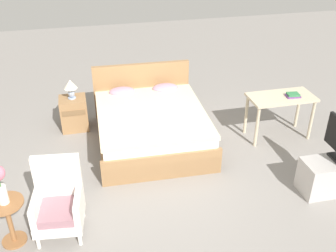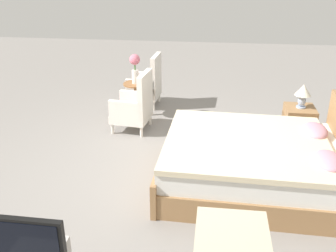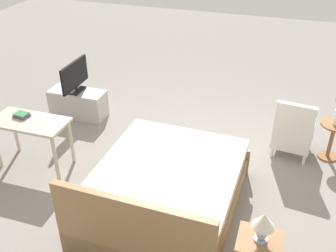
{
  "view_description": "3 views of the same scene",
  "coord_description": "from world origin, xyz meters",
  "px_view_note": "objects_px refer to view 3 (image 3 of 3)",
  "views": [
    {
      "loc": [
        -0.93,
        -4.33,
        3.41
      ],
      "look_at": [
        0.09,
        -0.01,
        0.84
      ],
      "focal_mm": 42.0,
      "sensor_mm": 36.0,
      "label": 1
    },
    {
      "loc": [
        4.11,
        0.51,
        2.52
      ],
      "look_at": [
        0.1,
        0.02,
        0.73
      ],
      "focal_mm": 42.0,
      "sensor_mm": 36.0,
      "label": 2
    },
    {
      "loc": [
        -1.09,
        4.48,
        3.43
      ],
      "look_at": [
        0.31,
        0.11,
        0.63
      ],
      "focal_mm": 42.0,
      "sensor_mm": 36.0,
      "label": 3
    }
  ],
  "objects_px": {
    "tv_stand": "(78,103)",
    "tv_flatscreen": "(75,76)",
    "table_lamp": "(263,224)",
    "vanity_desk": "(31,127)",
    "armchair_by_window_right": "(293,133)",
    "side_table": "(332,137)",
    "bed": "(165,191)",
    "book_stack": "(22,115)"
  },
  "relations": [
    {
      "from": "bed",
      "to": "armchair_by_window_right",
      "type": "bearing_deg",
      "value": -129.49
    },
    {
      "from": "table_lamp",
      "to": "tv_flatscreen",
      "type": "xyz_separation_m",
      "value": [
        3.35,
        -2.48,
        -0.04
      ]
    },
    {
      "from": "tv_stand",
      "to": "vanity_desk",
      "type": "distance_m",
      "value": 1.51
    },
    {
      "from": "table_lamp",
      "to": "vanity_desk",
      "type": "height_order",
      "value": "table_lamp"
    },
    {
      "from": "book_stack",
      "to": "armchair_by_window_right",
      "type": "bearing_deg",
      "value": -160.18
    },
    {
      "from": "bed",
      "to": "vanity_desk",
      "type": "xyz_separation_m",
      "value": [
        2.05,
        -0.35,
        0.32
      ]
    },
    {
      "from": "tv_flatscreen",
      "to": "book_stack",
      "type": "distance_m",
      "value": 1.39
    },
    {
      "from": "tv_stand",
      "to": "tv_flatscreen",
      "type": "relative_size",
      "value": 1.26
    },
    {
      "from": "bed",
      "to": "side_table",
      "type": "relative_size",
      "value": 3.69
    },
    {
      "from": "armchair_by_window_right",
      "to": "side_table",
      "type": "xyz_separation_m",
      "value": [
        -0.54,
        -0.09,
        -0.01
      ]
    },
    {
      "from": "tv_stand",
      "to": "bed",
      "type": "bearing_deg",
      "value": 140.25
    },
    {
      "from": "tv_flatscreen",
      "to": "armchair_by_window_right",
      "type": "bearing_deg",
      "value": 178.53
    },
    {
      "from": "tv_stand",
      "to": "vanity_desk",
      "type": "xyz_separation_m",
      "value": [
        -0.12,
        1.45,
        0.38
      ]
    },
    {
      "from": "armchair_by_window_right",
      "to": "tv_stand",
      "type": "relative_size",
      "value": 0.96
    },
    {
      "from": "vanity_desk",
      "to": "book_stack",
      "type": "height_order",
      "value": "book_stack"
    },
    {
      "from": "table_lamp",
      "to": "vanity_desk",
      "type": "bearing_deg",
      "value": -17.56
    },
    {
      "from": "side_table",
      "to": "table_lamp",
      "type": "relative_size",
      "value": 1.74
    },
    {
      "from": "armchair_by_window_right",
      "to": "side_table",
      "type": "bearing_deg",
      "value": -170.62
    },
    {
      "from": "tv_flatscreen",
      "to": "tv_stand",
      "type": "bearing_deg",
      "value": 178.93
    },
    {
      "from": "tv_stand",
      "to": "book_stack",
      "type": "xyz_separation_m",
      "value": [
        0.04,
        1.39,
        0.52
      ]
    },
    {
      "from": "bed",
      "to": "book_stack",
      "type": "xyz_separation_m",
      "value": [
        2.2,
        -0.41,
        0.45
      ]
    },
    {
      "from": "book_stack",
      "to": "tv_flatscreen",
      "type": "bearing_deg",
      "value": -91.55
    },
    {
      "from": "table_lamp",
      "to": "book_stack",
      "type": "height_order",
      "value": "table_lamp"
    },
    {
      "from": "armchair_by_window_right",
      "to": "book_stack",
      "type": "relative_size",
      "value": 4.13
    },
    {
      "from": "side_table",
      "to": "vanity_desk",
      "type": "height_order",
      "value": "vanity_desk"
    },
    {
      "from": "tv_stand",
      "to": "tv_flatscreen",
      "type": "height_order",
      "value": "tv_flatscreen"
    },
    {
      "from": "bed",
      "to": "tv_flatscreen",
      "type": "xyz_separation_m",
      "value": [
        2.17,
        -1.8,
        0.44
      ]
    },
    {
      "from": "vanity_desk",
      "to": "tv_flatscreen",
      "type": "bearing_deg",
      "value": -85.34
    },
    {
      "from": "armchair_by_window_right",
      "to": "tv_stand",
      "type": "distance_m",
      "value": 3.58
    },
    {
      "from": "tv_stand",
      "to": "book_stack",
      "type": "relative_size",
      "value": 4.31
    },
    {
      "from": "armchair_by_window_right",
      "to": "table_lamp",
      "type": "bearing_deg",
      "value": 84.56
    },
    {
      "from": "table_lamp",
      "to": "tv_flatscreen",
      "type": "height_order",
      "value": "tv_flatscreen"
    },
    {
      "from": "tv_stand",
      "to": "tv_flatscreen",
      "type": "distance_m",
      "value": 0.51
    },
    {
      "from": "armchair_by_window_right",
      "to": "table_lamp",
      "type": "xyz_separation_m",
      "value": [
        0.23,
        2.38,
        0.4
      ]
    },
    {
      "from": "table_lamp",
      "to": "tv_flatscreen",
      "type": "relative_size",
      "value": 0.43
    },
    {
      "from": "side_table",
      "to": "book_stack",
      "type": "height_order",
      "value": "book_stack"
    },
    {
      "from": "bed",
      "to": "tv_flatscreen",
      "type": "relative_size",
      "value": 2.78
    },
    {
      "from": "bed",
      "to": "armchair_by_window_right",
      "type": "height_order",
      "value": "bed"
    },
    {
      "from": "tv_flatscreen",
      "to": "vanity_desk",
      "type": "distance_m",
      "value": 1.46
    },
    {
      "from": "table_lamp",
      "to": "armchair_by_window_right",
      "type": "bearing_deg",
      "value": -95.44
    },
    {
      "from": "bed",
      "to": "table_lamp",
      "type": "height_order",
      "value": "bed"
    },
    {
      "from": "side_table",
      "to": "tv_stand",
      "type": "xyz_separation_m",
      "value": [
        4.11,
        -0.0,
        -0.13
      ]
    }
  ]
}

